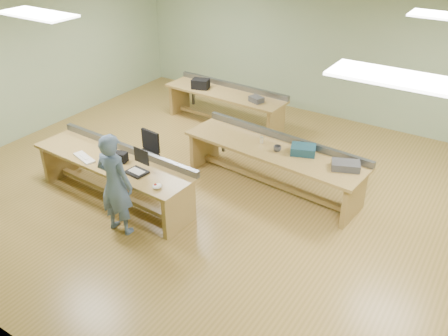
{
  "coord_description": "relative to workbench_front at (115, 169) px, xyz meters",
  "views": [
    {
      "loc": [
        3.44,
        -5.86,
        4.41
      ],
      "look_at": [
        0.06,
        -0.6,
        0.82
      ],
      "focal_mm": 38.0,
      "sensor_mm": 36.0,
      "label": 1
    }
  ],
  "objects": [
    {
      "name": "keyboard",
      "position": [
        -0.4,
        -0.25,
        0.2
      ],
      "size": [
        0.5,
        0.28,
        0.03
      ],
      "primitive_type": "cube",
      "rotation": [
        0.0,
        0.0,
        -0.28
      ],
      "color": "beige",
      "rests_on": "workbench_front"
    },
    {
      "name": "wall_front",
      "position": [
        1.67,
        -2.79,
        0.94
      ],
      "size": [
        10.0,
        0.04,
        3.0
      ],
      "primitive_type": "cube",
      "color": "#91A27A",
      "rests_on": "floor"
    },
    {
      "name": "fluor_panels",
      "position": [
        1.67,
        1.21,
        2.41
      ],
      "size": [
        6.2,
        3.5,
        0.03
      ],
      "color": "white",
      "rests_on": "ceiling"
    },
    {
      "name": "parts_bin_grey",
      "position": [
        3.25,
        1.71,
        0.25
      ],
      "size": [
        0.5,
        0.41,
        0.12
      ],
      "primitive_type": "cube",
      "rotation": [
        0.0,
        0.0,
        0.38
      ],
      "color": "#363638",
      "rests_on": "workbench_mid"
    },
    {
      "name": "drinks_can",
      "position": [
        1.73,
        1.79,
        0.25
      ],
      "size": [
        0.08,
        0.08,
        0.11
      ],
      "primitive_type": "cylinder",
      "rotation": [
        0.0,
        0.0,
        -0.43
      ],
      "color": "silver",
      "rests_on": "workbench_mid"
    },
    {
      "name": "laptop_screen",
      "position": [
        0.64,
        -0.02,
        0.43
      ],
      "size": [
        0.31,
        0.05,
        0.24
      ],
      "primitive_type": "cube",
      "rotation": [
        0.0,
        0.0,
        -0.1
      ],
      "color": "black",
      "rests_on": "laptop_base"
    },
    {
      "name": "laptop_base",
      "position": [
        0.62,
        -0.14,
        0.21
      ],
      "size": [
        0.33,
        0.28,
        0.03
      ],
      "primitive_type": "cube",
      "rotation": [
        0.0,
        0.0,
        -0.1
      ],
      "color": "black",
      "rests_on": "workbench_front"
    },
    {
      "name": "workbench_mid",
      "position": [
        2.0,
        1.75,
        0.01
      ],
      "size": [
        3.27,
        1.14,
        0.86
      ],
      "rotation": [
        0.0,
        0.0,
        -0.09
      ],
      "color": "#A17F44",
      "rests_on": "floor"
    },
    {
      "name": "parts_bin_teal",
      "position": [
        2.49,
        1.82,
        0.26
      ],
      "size": [
        0.47,
        0.42,
        0.14
      ],
      "primitive_type": "cube",
      "rotation": [
        0.0,
        0.0,
        0.35
      ],
      "color": "#153846",
      "rests_on": "workbench_mid"
    },
    {
      "name": "wall_back",
      "position": [
        1.67,
        5.21,
        0.94
      ],
      "size": [
        10.0,
        0.04,
        3.0
      ],
      "primitive_type": "cube",
      "color": "#91A27A",
      "rests_on": "floor"
    },
    {
      "name": "camera_bag",
      "position": [
        0.15,
        0.0,
        0.27
      ],
      "size": [
        0.26,
        0.19,
        0.16
      ],
      "primitive_type": "cube",
      "rotation": [
        0.0,
        0.0,
        0.21
      ],
      "color": "black",
      "rests_on": "workbench_front"
    },
    {
      "name": "workbench_back",
      "position": [
        -0.11,
        3.52,
        -0.0
      ],
      "size": [
        2.8,
        0.85,
        0.86
      ],
      "rotation": [
        0.0,
        0.0,
        -0.04
      ],
      "color": "#A17F44",
      "rests_on": "floor"
    },
    {
      "name": "floor",
      "position": [
        1.67,
        1.21,
        -0.56
      ],
      "size": [
        10.0,
        10.0,
        0.0
      ],
      "primitive_type": "plane",
      "color": "olive",
      "rests_on": "ground"
    },
    {
      "name": "workbench_front",
      "position": [
        0.0,
        0.0,
        0.0
      ],
      "size": [
        3.01,
        0.93,
        0.86
      ],
      "rotation": [
        0.0,
        0.0,
        -0.05
      ],
      "color": "#A17F44",
      "rests_on": "floor"
    },
    {
      "name": "person",
      "position": [
        0.64,
        -0.62,
        0.25
      ],
      "size": [
        0.61,
        0.42,
        1.61
      ],
      "primitive_type": "imported",
      "rotation": [
        0.0,
        0.0,
        3.2
      ],
      "color": "slate",
      "rests_on": "floor"
    },
    {
      "name": "wall_left",
      "position": [
        -3.33,
        1.21,
        0.94
      ],
      "size": [
        0.04,
        8.0,
        3.0
      ],
      "primitive_type": "cube",
      "color": "#91A27A",
      "rests_on": "floor"
    },
    {
      "name": "trackball_mouse",
      "position": [
        1.16,
        -0.3,
        0.22
      ],
      "size": [
        0.15,
        0.17,
        0.06
      ],
      "primitive_type": "ellipsoid",
      "rotation": [
        0.0,
        0.0,
        0.16
      ],
      "color": "white",
      "rests_on": "workbench_front"
    },
    {
      "name": "tray_back",
      "position": [
        0.73,
        3.37,
        0.25
      ],
      "size": [
        0.33,
        0.29,
        0.11
      ],
      "primitive_type": "cube",
      "rotation": [
        0.0,
        0.0,
        -0.33
      ],
      "color": "#363638",
      "rests_on": "workbench_back"
    },
    {
      "name": "mug",
      "position": [
        2.1,
        1.65,
        0.24
      ],
      "size": [
        0.17,
        0.17,
        0.1
      ],
      "primitive_type": "imported",
      "rotation": [
        0.0,
        0.0,
        0.36
      ],
      "color": "#363638",
      "rests_on": "workbench_mid"
    },
    {
      "name": "task_chair",
      "position": [
        -0.01,
        0.75,
        -0.23
      ],
      "size": [
        0.53,
        0.53,
        0.89
      ],
      "rotation": [
        0.0,
        0.0,
        -0.11
      ],
      "color": "black",
      "rests_on": "floor"
    },
    {
      "name": "ceiling",
      "position": [
        1.67,
        1.21,
        2.44
      ],
      "size": [
        10.0,
        10.0,
        0.0
      ],
      "primitive_type": "plane",
      "color": "silver",
      "rests_on": "wall_back"
    },
    {
      "name": "storage_box_back",
      "position": [
        -0.68,
        3.4,
        0.29
      ],
      "size": [
        0.42,
        0.35,
        0.21
      ],
      "primitive_type": "cube",
      "rotation": [
        0.0,
        0.0,
        0.29
      ],
      "color": "black",
      "rests_on": "workbench_back"
    }
  ]
}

